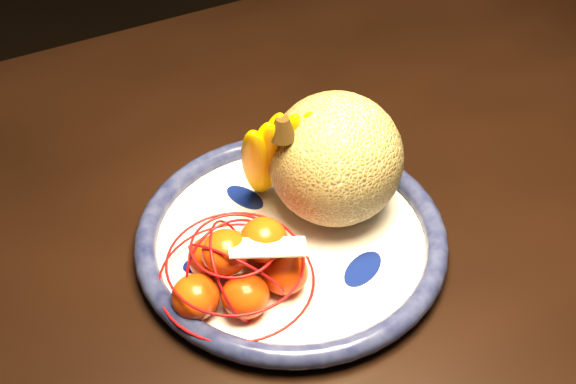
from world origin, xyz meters
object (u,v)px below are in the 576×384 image
object	(u,v)px
fruit_bowl	(291,239)
cantaloupe	(336,159)
banana_bunch	(270,152)
dining_table	(229,301)
mandarin_bag	(240,267)

from	to	relation	value
fruit_bowl	cantaloupe	world-z (taller)	cantaloupe
fruit_bowl	banana_bunch	distance (m)	0.09
dining_table	fruit_bowl	world-z (taller)	fruit_bowl
dining_table	cantaloupe	size ratio (longest dim) A/B	11.81
fruit_bowl	cantaloupe	distance (m)	0.09
fruit_bowl	dining_table	bearing A→B (deg)	164.53
banana_bunch	mandarin_bag	distance (m)	0.12
cantaloupe	mandarin_bag	bearing A→B (deg)	-149.98
dining_table	mandarin_bag	bearing A→B (deg)	-99.20
fruit_bowl	banana_bunch	xyz separation A→B (m)	(-0.00, 0.05, 0.07)
mandarin_bag	banana_bunch	bearing A→B (deg)	56.76
cantaloupe	mandarin_bag	distance (m)	0.15
fruit_bowl	cantaloupe	xyz separation A→B (m)	(0.06, 0.03, 0.07)
dining_table	cantaloupe	world-z (taller)	cantaloupe
fruit_bowl	mandarin_bag	size ratio (longest dim) A/B	1.89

